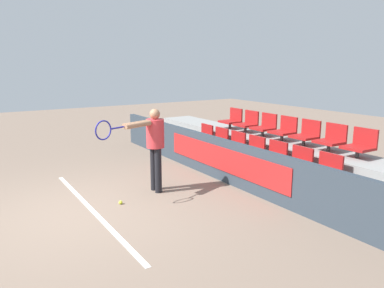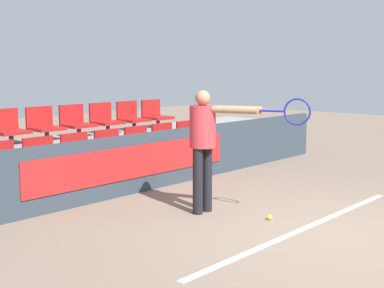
% 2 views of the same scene
% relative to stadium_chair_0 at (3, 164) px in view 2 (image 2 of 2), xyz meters
% --- Properties ---
extents(ground_plane, '(30.00, 30.00, 0.00)m').
position_rel_stadium_chair_0_xyz_m(ground_plane, '(1.87, -3.72, -0.60)').
color(ground_plane, '#7A6656').
extents(court_baseline, '(4.28, 0.08, 0.01)m').
position_rel_stadium_chair_0_xyz_m(court_baseline, '(1.87, -3.48, -0.59)').
color(court_baseline, white).
rests_on(court_baseline, ground).
extents(barrier_wall, '(9.58, 0.14, 0.88)m').
position_rel_stadium_chair_0_xyz_m(barrier_wall, '(1.86, -0.66, -0.16)').
color(barrier_wall, '#2D3842').
rests_on(barrier_wall, ground).
extents(bleacher_tier_front, '(9.18, 0.93, 0.35)m').
position_rel_stadium_chair_0_xyz_m(bleacher_tier_front, '(1.87, -0.12, -0.42)').
color(bleacher_tier_front, gray).
rests_on(bleacher_tier_front, ground).
extents(bleacher_tier_middle, '(9.18, 0.93, 0.71)m').
position_rel_stadium_chair_0_xyz_m(bleacher_tier_middle, '(1.87, 0.81, -0.24)').
color(bleacher_tier_middle, gray).
rests_on(bleacher_tier_middle, ground).
extents(stadium_chair_0, '(0.48, 0.45, 0.53)m').
position_rel_stadium_chair_0_xyz_m(stadium_chair_0, '(0.00, 0.00, 0.00)').
color(stadium_chair_0, '#333333').
rests_on(stadium_chair_0, bleacher_tier_front).
extents(stadium_chair_1, '(0.48, 0.45, 0.53)m').
position_rel_stadium_chair_0_xyz_m(stadium_chair_1, '(0.62, 0.00, 0.00)').
color(stadium_chair_1, '#333333').
rests_on(stadium_chair_1, bleacher_tier_front).
extents(stadium_chair_2, '(0.48, 0.45, 0.53)m').
position_rel_stadium_chair_0_xyz_m(stadium_chair_2, '(1.25, 0.00, 0.00)').
color(stadium_chair_2, '#333333').
rests_on(stadium_chair_2, bleacher_tier_front).
extents(stadium_chair_3, '(0.48, 0.45, 0.53)m').
position_rel_stadium_chair_0_xyz_m(stadium_chair_3, '(1.87, 0.00, 0.00)').
color(stadium_chair_3, '#333333').
rests_on(stadium_chair_3, bleacher_tier_front).
extents(stadium_chair_4, '(0.48, 0.45, 0.53)m').
position_rel_stadium_chair_0_xyz_m(stadium_chair_4, '(2.49, 0.00, 0.00)').
color(stadium_chair_4, '#333333').
rests_on(stadium_chair_4, bleacher_tier_front).
extents(stadium_chair_5, '(0.48, 0.45, 0.53)m').
position_rel_stadium_chair_0_xyz_m(stadium_chair_5, '(3.11, 0.00, 0.00)').
color(stadium_chair_5, '#333333').
rests_on(stadium_chair_5, bleacher_tier_front).
extents(stadium_chair_6, '(0.48, 0.45, 0.53)m').
position_rel_stadium_chair_0_xyz_m(stadium_chair_6, '(3.74, 0.00, 0.00)').
color(stadium_chair_6, '#333333').
rests_on(stadium_chair_6, bleacher_tier_front).
extents(stadium_chair_8, '(0.48, 0.45, 0.53)m').
position_rel_stadium_chair_0_xyz_m(stadium_chair_8, '(0.62, 0.93, 0.35)').
color(stadium_chair_8, '#333333').
rests_on(stadium_chair_8, bleacher_tier_middle).
extents(stadium_chair_9, '(0.48, 0.45, 0.53)m').
position_rel_stadium_chair_0_xyz_m(stadium_chair_9, '(1.25, 0.93, 0.35)').
color(stadium_chair_9, '#333333').
rests_on(stadium_chair_9, bleacher_tier_middle).
extents(stadium_chair_10, '(0.48, 0.45, 0.53)m').
position_rel_stadium_chair_0_xyz_m(stadium_chair_10, '(1.87, 0.93, 0.35)').
color(stadium_chair_10, '#333333').
rests_on(stadium_chair_10, bleacher_tier_middle).
extents(stadium_chair_11, '(0.48, 0.45, 0.53)m').
position_rel_stadium_chair_0_xyz_m(stadium_chair_11, '(2.49, 0.93, 0.35)').
color(stadium_chair_11, '#333333').
rests_on(stadium_chair_11, bleacher_tier_middle).
extents(stadium_chair_12, '(0.48, 0.45, 0.53)m').
position_rel_stadium_chair_0_xyz_m(stadium_chair_12, '(3.11, 0.93, 0.35)').
color(stadium_chair_12, '#333333').
rests_on(stadium_chair_12, bleacher_tier_middle).
extents(stadium_chair_13, '(0.48, 0.45, 0.53)m').
position_rel_stadium_chair_0_xyz_m(stadium_chair_13, '(3.74, 0.93, 0.35)').
color(stadium_chair_13, '#333333').
rests_on(stadium_chair_13, bleacher_tier_middle).
extents(tennis_player, '(0.64, 1.44, 1.58)m').
position_rel_stadium_chair_0_xyz_m(tennis_player, '(1.61, -2.20, 0.39)').
color(tennis_player, black).
rests_on(tennis_player, ground).
extents(tennis_ball, '(0.07, 0.07, 0.07)m').
position_rel_stadium_chair_0_xyz_m(tennis_ball, '(1.87, -2.98, -0.56)').
color(tennis_ball, '#CCDB33').
rests_on(tennis_ball, ground).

